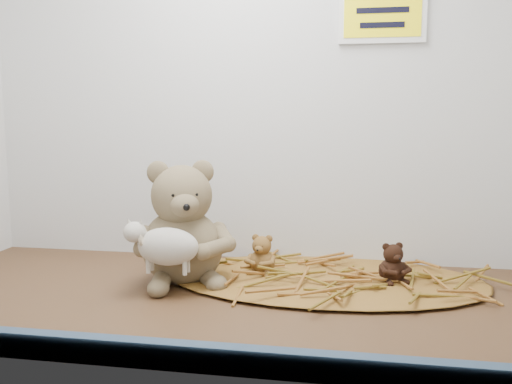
% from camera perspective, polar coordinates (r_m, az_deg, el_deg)
% --- Properties ---
extents(alcove_shell, '(1.20, 0.60, 0.90)m').
position_cam_1_polar(alcove_shell, '(1.10, -3.44, 13.82)').
color(alcove_shell, '#3A2214').
rests_on(alcove_shell, ground).
extents(front_rail, '(1.19, 0.02, 0.04)m').
position_cam_1_polar(front_rail, '(0.80, -9.78, -15.65)').
color(front_rail, '#324760').
rests_on(front_rail, shelf_floor).
extents(straw_bed, '(0.64, 0.37, 0.01)m').
position_cam_1_polar(straw_bed, '(1.16, 6.93, -8.60)').
color(straw_bed, brown).
rests_on(straw_bed, shelf_floor).
extents(main_teddy, '(0.26, 0.27, 0.24)m').
position_cam_1_polar(main_teddy, '(1.14, -7.43, -2.98)').
color(main_teddy, '#827150').
rests_on(main_teddy, shelf_floor).
extents(toy_lamb, '(0.15, 0.09, 0.10)m').
position_cam_1_polar(toy_lamb, '(1.07, -8.83, -5.41)').
color(toy_lamb, beige).
rests_on(toy_lamb, main_teddy).
extents(mini_teddy_tan, '(0.08, 0.08, 0.08)m').
position_cam_1_polar(mini_teddy_tan, '(1.17, 0.60, -6.06)').
color(mini_teddy_tan, olive).
rests_on(mini_teddy_tan, straw_bed).
extents(mini_teddy_brown, '(0.09, 0.09, 0.08)m').
position_cam_1_polar(mini_teddy_brown, '(1.15, 13.50, -6.72)').
color(mini_teddy_brown, black).
rests_on(mini_teddy_brown, straw_bed).
extents(wall_sign, '(0.16, 0.01, 0.11)m').
position_cam_1_polar(wall_sign, '(1.29, 12.53, 17.29)').
color(wall_sign, '#FDEB0C').
rests_on(wall_sign, back_wall).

